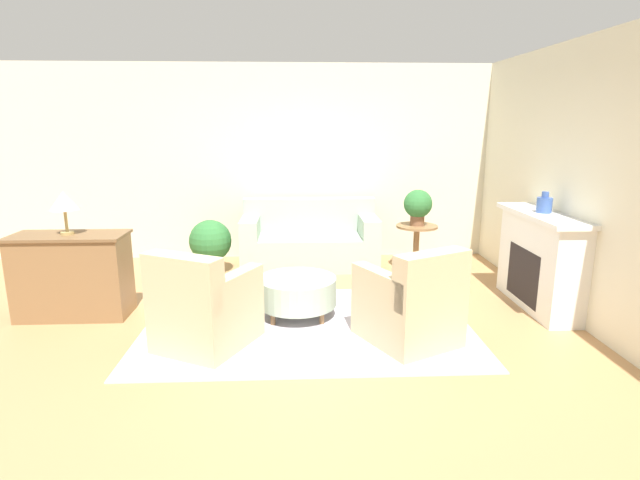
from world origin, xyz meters
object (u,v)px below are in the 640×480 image
object	(u,v)px
armchair_right	(411,305)
table_lamp	(64,202)
ottoman_table	(297,291)
side_table	(416,239)
armchair_left	(204,309)
couch	(310,242)
potted_plant_on_side_table	(418,205)
dresser	(72,274)
vase_mantel_near	(544,204)
potted_plant_floor	(210,243)

from	to	relation	value
armchair_right	table_lamp	world-z (taller)	table_lamp
ottoman_table	side_table	size ratio (longest dim) A/B	1.32
armchair_left	armchair_right	world-z (taller)	same
armchair_right	ottoman_table	xyz separation A→B (m)	(-1.03, 0.69, -0.09)
ottoman_table	side_table	xyz separation A→B (m)	(1.64, 1.65, 0.15)
couch	potted_plant_on_side_table	distance (m)	1.58
ottoman_table	dresser	bearing A→B (deg)	177.26
couch	dresser	size ratio (longest dim) A/B	1.65
potted_plant_on_side_table	couch	bearing A→B (deg)	169.79
couch	armchair_right	distance (m)	2.74
potted_plant_on_side_table	vase_mantel_near	bearing A→B (deg)	-57.13
armchair_right	ottoman_table	world-z (taller)	armchair_right
table_lamp	ottoman_table	bearing A→B (deg)	-2.74
couch	side_table	bearing A→B (deg)	-10.21
potted_plant_on_side_table	side_table	bearing A→B (deg)	180.00
couch	side_table	xyz separation A→B (m)	(1.45, -0.26, 0.09)
potted_plant_on_side_table	armchair_left	bearing A→B (deg)	-136.50
vase_mantel_near	table_lamp	size ratio (longest dim) A/B	0.51
potted_plant_floor	vase_mantel_near	bearing A→B (deg)	-21.53
armchair_right	table_lamp	bearing A→B (deg)	166.54
side_table	potted_plant_floor	distance (m)	2.79
side_table	potted_plant_on_side_table	distance (m)	0.47
dresser	potted_plant_on_side_table	size ratio (longest dim) A/B	2.35
armchair_left	potted_plant_on_side_table	world-z (taller)	potted_plant_on_side_table
couch	dresser	world-z (taller)	couch
ottoman_table	dresser	size ratio (longest dim) A/B	0.71
side_table	dresser	bearing A→B (deg)	-158.67
dresser	potted_plant_on_side_table	xyz separation A→B (m)	(3.95, 1.54, 0.44)
dresser	side_table	bearing A→B (deg)	21.33
ottoman_table	couch	bearing A→B (deg)	84.60
potted_plant_floor	table_lamp	xyz separation A→B (m)	(-1.16, -1.52, 0.80)
dresser	potted_plant_on_side_table	bearing A→B (deg)	21.33
potted_plant_floor	side_table	bearing A→B (deg)	0.37
couch	table_lamp	distance (m)	3.20
ottoman_table	potted_plant_floor	xyz separation A→B (m)	(-1.16, 1.63, 0.13)
couch	potted_plant_on_side_table	xyz separation A→B (m)	(1.45, -0.26, 0.55)
vase_mantel_near	ottoman_table	bearing A→B (deg)	-176.71
side_table	ottoman_table	bearing A→B (deg)	-134.70
couch	armchair_left	distance (m)	2.80
armchair_right	dresser	bearing A→B (deg)	166.54
side_table	potted_plant_floor	size ratio (longest dim) A/B	0.86
armchair_left	potted_plant_on_side_table	size ratio (longest dim) A/B	2.14
vase_mantel_near	potted_plant_floor	bearing A→B (deg)	158.47
vase_mantel_near	table_lamp	distance (m)	4.92
ottoman_table	side_table	world-z (taller)	side_table
armchair_left	table_lamp	bearing A→B (deg)	151.55
side_table	armchair_right	bearing A→B (deg)	-104.39
vase_mantel_near	armchair_left	bearing A→B (deg)	-166.27
vase_mantel_near	dresser	bearing A→B (deg)	-179.54
armchair_right	potted_plant_on_side_table	xyz separation A→B (m)	(0.60, 2.34, 0.54)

